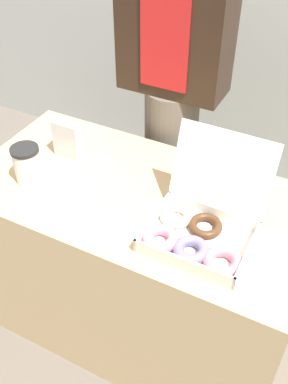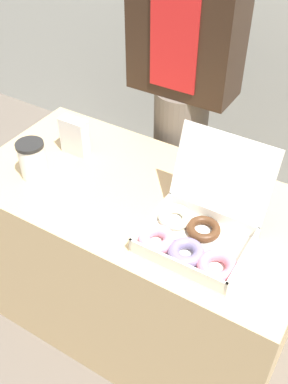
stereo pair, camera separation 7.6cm
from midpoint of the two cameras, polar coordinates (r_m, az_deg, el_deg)
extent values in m
plane|color=#665B51|center=(2.07, 0.58, -16.00)|extent=(14.00, 14.00, 0.00)
cube|color=tan|center=(1.77, 0.66, -9.30)|extent=(1.17, 0.60, 0.75)
cube|color=white|center=(1.34, 8.06, -6.66)|extent=(0.30, 0.24, 0.01)
cube|color=white|center=(1.37, 2.54, -3.64)|extent=(0.01, 0.24, 0.04)
cube|color=white|center=(1.30, 14.13, -8.31)|extent=(0.01, 0.24, 0.04)
cube|color=white|center=(1.25, 5.86, -9.30)|extent=(0.30, 0.01, 0.04)
cube|color=white|center=(1.40, 10.19, -2.95)|extent=(0.30, 0.01, 0.04)
cube|color=white|center=(1.34, 11.56, 2.31)|extent=(0.30, 0.08, 0.23)
torus|color=pink|center=(1.32, 3.30, -6.05)|extent=(0.12, 0.12, 0.04)
torus|color=silver|center=(1.39, 5.55, -3.21)|extent=(0.11, 0.11, 0.03)
torus|color=slate|center=(1.29, 7.07, -7.65)|extent=(0.15, 0.15, 0.03)
torus|color=#4C2D19|center=(1.37, 9.14, -4.69)|extent=(0.14, 0.14, 0.03)
torus|color=pink|center=(1.27, 11.00, -9.25)|extent=(0.15, 0.15, 0.03)
cylinder|color=white|center=(1.57, -12.62, 3.80)|extent=(0.09, 0.09, 0.12)
cylinder|color=black|center=(1.53, -12.98, 5.83)|extent=(0.10, 0.10, 0.01)
cube|color=silver|center=(1.66, -7.52, 6.99)|extent=(0.10, 0.05, 0.14)
cylinder|color=#665B51|center=(2.03, 5.30, 1.42)|extent=(0.22, 0.22, 0.90)
cube|color=black|center=(1.67, 6.96, 21.65)|extent=(0.40, 0.18, 0.58)
cube|color=red|center=(1.61, 5.23, 18.82)|extent=(0.18, 0.01, 0.37)
camera|label=1|loc=(0.04, -88.43, 1.34)|focal=42.00mm
camera|label=2|loc=(0.04, 91.57, -1.34)|focal=42.00mm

